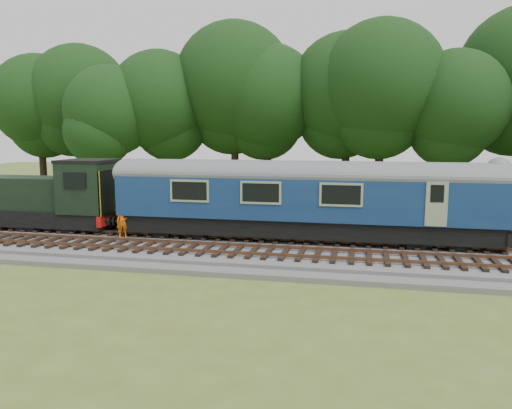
# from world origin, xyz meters

# --- Properties ---
(ground) EXTENTS (120.00, 120.00, 0.00)m
(ground) POSITION_xyz_m (0.00, 0.00, 0.00)
(ground) COLOR #526123
(ground) RESTS_ON ground
(ballast) EXTENTS (70.00, 7.00, 0.35)m
(ballast) POSITION_xyz_m (0.00, 0.00, 0.17)
(ballast) COLOR #4C4C4F
(ballast) RESTS_ON ground
(track_north) EXTENTS (67.20, 2.40, 0.21)m
(track_north) POSITION_xyz_m (0.00, 1.40, 0.42)
(track_north) COLOR black
(track_north) RESTS_ON ballast
(track_south) EXTENTS (67.20, 2.40, 0.21)m
(track_south) POSITION_xyz_m (0.00, -1.60, 0.42)
(track_south) COLOR black
(track_south) RESTS_ON ballast
(fence) EXTENTS (64.00, 0.12, 1.00)m
(fence) POSITION_xyz_m (0.00, 4.50, 0.00)
(fence) COLOR #6B6054
(fence) RESTS_ON ground
(tree_line) EXTENTS (70.00, 8.00, 18.00)m
(tree_line) POSITION_xyz_m (0.00, 22.00, 0.00)
(tree_line) COLOR black
(tree_line) RESTS_ON ground
(dmu_railcar) EXTENTS (18.05, 2.86, 3.88)m
(dmu_railcar) POSITION_xyz_m (-0.26, 1.40, 2.61)
(dmu_railcar) COLOR black
(dmu_railcar) RESTS_ON ground
(shunter_loco) EXTENTS (8.91, 2.60, 3.38)m
(shunter_loco) POSITION_xyz_m (-14.19, 1.40, 1.97)
(shunter_loco) COLOR black
(shunter_loco) RESTS_ON ground
(worker) EXTENTS (0.68, 0.58, 1.57)m
(worker) POSITION_xyz_m (-9.00, 0.12, 1.13)
(worker) COLOR #DB5E0B
(worker) RESTS_ON ballast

